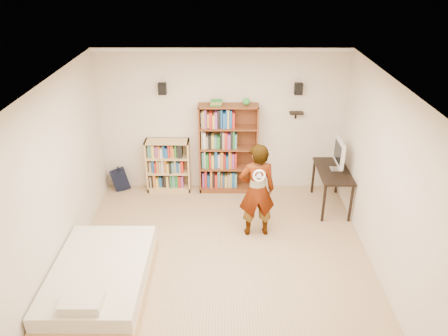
# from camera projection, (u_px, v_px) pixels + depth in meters

# --- Properties ---
(ground) EXTENTS (4.50, 5.00, 0.01)m
(ground) POSITION_uv_depth(u_px,v_px,m) (221.00, 267.00, 6.42)
(ground) COLOR tan
(ground) RESTS_ON ground
(room_shell) EXTENTS (4.52, 5.02, 2.71)m
(room_shell) POSITION_uv_depth(u_px,v_px,m) (220.00, 159.00, 5.64)
(room_shell) COLOR silver
(room_shell) RESTS_ON ground
(crown_molding) EXTENTS (4.50, 5.00, 0.06)m
(crown_molding) POSITION_uv_depth(u_px,v_px,m) (220.00, 91.00, 5.23)
(crown_molding) COLOR white
(crown_molding) RESTS_ON room_shell
(speaker_left) EXTENTS (0.14, 0.12, 0.20)m
(speaker_left) POSITION_uv_depth(u_px,v_px,m) (162.00, 89.00, 7.68)
(speaker_left) COLOR black
(speaker_left) RESTS_ON room_shell
(speaker_right) EXTENTS (0.14, 0.12, 0.20)m
(speaker_right) POSITION_uv_depth(u_px,v_px,m) (298.00, 89.00, 7.67)
(speaker_right) COLOR black
(speaker_right) RESTS_ON room_shell
(wall_shelf) EXTENTS (0.25, 0.16, 0.02)m
(wall_shelf) POSITION_uv_depth(u_px,v_px,m) (296.00, 113.00, 7.88)
(wall_shelf) COLOR black
(wall_shelf) RESTS_ON room_shell
(tall_bookshelf) EXTENTS (1.09, 0.32, 1.72)m
(tall_bookshelf) POSITION_uv_depth(u_px,v_px,m) (228.00, 149.00, 8.13)
(tall_bookshelf) COLOR brown
(tall_bookshelf) RESTS_ON ground
(low_bookshelf) EXTENTS (0.82, 0.31, 1.03)m
(low_bookshelf) POSITION_uv_depth(u_px,v_px,m) (168.00, 166.00, 8.30)
(low_bookshelf) COLOR #D2B671
(low_bookshelf) RESTS_ON ground
(computer_desk) EXTENTS (0.54, 1.07, 0.73)m
(computer_desk) POSITION_uv_depth(u_px,v_px,m) (331.00, 188.00, 7.81)
(computer_desk) COLOR black
(computer_desk) RESTS_ON ground
(imac) EXTENTS (0.18, 0.55, 0.55)m
(imac) POSITION_uv_depth(u_px,v_px,m) (338.00, 155.00, 7.55)
(imac) COLOR silver
(imac) RESTS_ON computer_desk
(daybed) EXTENTS (1.25, 1.92, 0.57)m
(daybed) POSITION_uv_depth(u_px,v_px,m) (100.00, 276.00, 5.83)
(daybed) COLOR beige
(daybed) RESTS_ON ground
(person) EXTENTS (0.62, 0.44, 1.59)m
(person) POSITION_uv_depth(u_px,v_px,m) (257.00, 191.00, 6.86)
(person) COLOR black
(person) RESTS_ON ground
(wii_wheel) EXTENTS (0.19, 0.07, 0.20)m
(wii_wheel) POSITION_uv_depth(u_px,v_px,m) (259.00, 176.00, 6.41)
(wii_wheel) COLOR silver
(wii_wheel) RESTS_ON person
(navy_bag) EXTENTS (0.38, 0.31, 0.44)m
(navy_bag) POSITION_uv_depth(u_px,v_px,m) (120.00, 179.00, 8.43)
(navy_bag) COLOR black
(navy_bag) RESTS_ON ground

